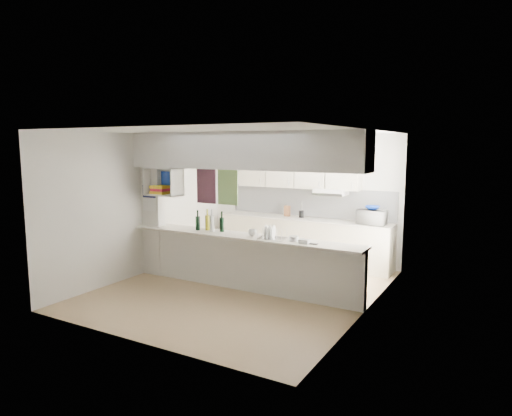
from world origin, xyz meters
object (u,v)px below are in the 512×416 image
Objects in this scene: microwave at (372,217)px; wine_bottles at (210,223)px; dish_rack at (272,233)px; bowl at (373,208)px.

wine_bottles is (-2.27, -2.01, -0.00)m from microwave.
microwave is 3.03m from wine_bottles.
dish_rack is 0.89× the size of wine_bottles.
wine_bottles is at bearing 46.83° from microwave.
dish_rack is 1.25m from wine_bottles.
bowl is 0.51× the size of wine_bottles.
microwave is 0.95× the size of wine_bottles.
bowl is at bearing -65.73° from microwave.
microwave is at bearing 53.23° from dish_rack.
microwave reaches higher than dish_rack.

